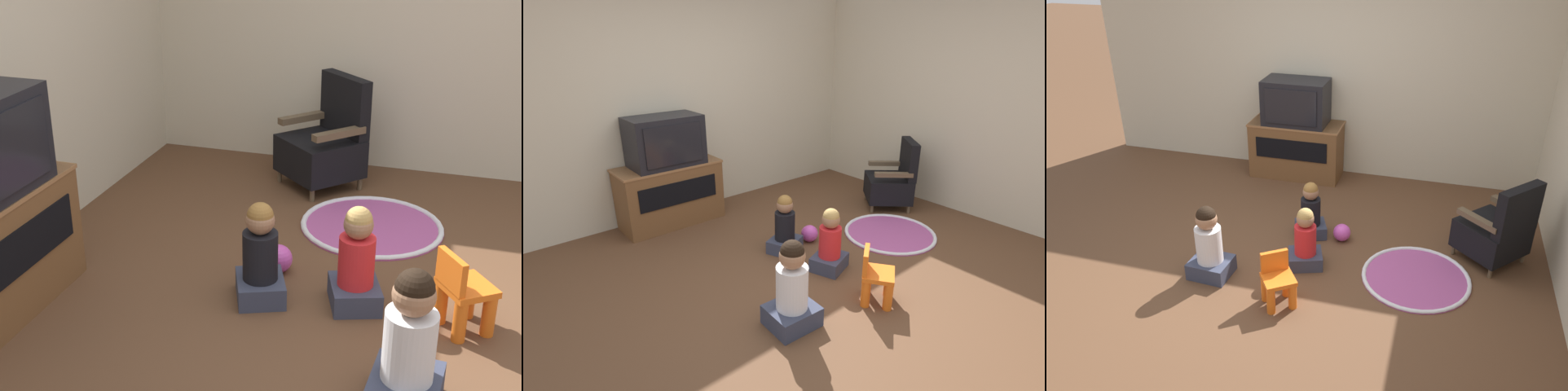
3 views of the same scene
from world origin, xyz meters
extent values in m
plane|color=brown|center=(0.00, 0.00, 0.00)|extent=(30.00, 30.00, 0.00)
cube|color=beige|center=(-0.22, 2.24, 1.34)|extent=(5.55, 0.12, 2.69)
cube|color=brown|center=(-0.37, 1.92, 0.34)|extent=(1.09, 0.46, 0.68)
cube|color=#90603A|center=(-0.37, 1.92, 0.67)|extent=(1.11, 0.47, 0.02)
cube|color=black|center=(-0.37, 1.69, 0.42)|extent=(0.87, 0.01, 0.25)
cube|color=black|center=(-0.37, 1.92, 0.95)|extent=(0.75, 0.44, 0.53)
cube|color=black|center=(-0.37, 1.69, 0.95)|extent=(0.62, 0.02, 0.41)
cylinder|color=brown|center=(1.87, 0.97, 0.05)|extent=(0.04, 0.04, 0.10)
cylinder|color=brown|center=(1.58, 0.64, 0.05)|extent=(0.04, 0.04, 0.10)
cylinder|color=brown|center=(2.20, 0.68, 0.05)|extent=(0.04, 0.04, 0.10)
cylinder|color=brown|center=(1.90, 0.35, 0.05)|extent=(0.04, 0.04, 0.10)
cube|color=black|center=(1.89, 0.66, 0.24)|extent=(0.73, 0.73, 0.28)
cube|color=black|center=(2.05, 0.51, 0.61)|extent=(0.41, 0.44, 0.45)
cube|color=brown|center=(2.04, 0.83, 0.48)|extent=(0.37, 0.34, 0.05)
cube|color=brown|center=(1.74, 0.49, 0.48)|extent=(0.37, 0.34, 0.05)
cylinder|color=orange|center=(0.19, -0.62, 0.13)|extent=(0.07, 0.07, 0.26)
cylinder|color=orange|center=(0.34, -0.52, 0.13)|extent=(0.07, 0.07, 0.26)
cylinder|color=orange|center=(0.09, -0.49, 0.13)|extent=(0.07, 0.07, 0.26)
cylinder|color=orange|center=(0.24, -0.38, 0.13)|extent=(0.07, 0.07, 0.26)
cube|color=orange|center=(0.21, -0.50, 0.25)|extent=(0.35, 0.34, 0.04)
cube|color=orange|center=(0.15, -0.42, 0.36)|extent=(0.21, 0.16, 0.18)
cylinder|color=#A54C8C|center=(1.27, 0.15, 0.01)|extent=(0.96, 0.96, 0.01)
torus|color=silver|center=(1.27, 0.15, 0.01)|extent=(0.96, 0.96, 0.04)
cube|color=#33384C|center=(0.18, 0.60, 0.07)|extent=(0.38, 0.36, 0.13)
cylinder|color=black|center=(0.18, 0.60, 0.27)|extent=(0.20, 0.20, 0.28)
sphere|color=#9E7051|center=(0.18, 0.60, 0.48)|extent=(0.16, 0.16, 0.16)
sphere|color=olive|center=(0.18, 0.60, 0.51)|extent=(0.15, 0.15, 0.15)
cube|color=#33384C|center=(0.27, 0.08, 0.07)|extent=(0.37, 0.35, 0.13)
cylinder|color=red|center=(0.27, 0.08, 0.27)|extent=(0.20, 0.20, 0.28)
sphere|color=#9E7051|center=(0.27, 0.08, 0.49)|extent=(0.16, 0.16, 0.16)
sphere|color=tan|center=(0.27, 0.08, 0.52)|extent=(0.15, 0.15, 0.15)
cube|color=#33384C|center=(-0.49, -0.29, 0.08)|extent=(0.37, 0.33, 0.15)
cylinder|color=silver|center=(-0.49, -0.29, 0.32)|extent=(0.23, 0.23, 0.33)
sphere|color=#9E7051|center=(-0.49, -0.29, 0.57)|extent=(0.19, 0.19, 0.19)
sphere|color=black|center=(-0.49, -0.29, 0.60)|extent=(0.17, 0.17, 0.17)
sphere|color=#CC4CB2|center=(0.50, 0.59, 0.09)|extent=(0.17, 0.17, 0.17)
camera|label=1|loc=(-3.16, -0.45, 2.15)|focal=50.00mm
camera|label=2|loc=(-2.10, -2.12, 1.97)|focal=28.00mm
camera|label=3|loc=(1.34, -3.62, 2.75)|focal=35.00mm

